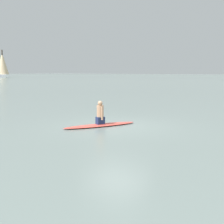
{
  "coord_description": "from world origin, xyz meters",
  "views": [
    {
      "loc": [
        -10.87,
        -7.43,
        2.23
      ],
      "look_at": [
        -0.19,
        0.1,
        0.58
      ],
      "focal_mm": 52.27,
      "sensor_mm": 36.0,
      "label": 1
    }
  ],
  "objects": [
    {
      "name": "ground_plane",
      "position": [
        0.0,
        0.0,
        0.0
      ],
      "size": [
        400.0,
        400.0,
        0.0
      ],
      "primitive_type": "plane",
      "color": "slate"
    },
    {
      "name": "surfboard",
      "position": [
        -0.48,
        0.48,
        0.05
      ],
      "size": [
        3.19,
        1.91,
        0.09
      ],
      "primitive_type": "ellipsoid",
      "rotation": [
        0.0,
        0.0,
        2.71
      ],
      "color": "#D84C3F",
      "rests_on": "ground"
    },
    {
      "name": "sailboat_near_right",
      "position": [
        59.08,
        87.56,
        4.35
      ],
      "size": [
        5.72,
        5.72,
        9.3
      ],
      "rotation": [
        0.0,
        0.0,
        -2.22
      ],
      "color": "silver",
      "rests_on": "ground"
    },
    {
      "name": "person_paddler",
      "position": [
        -0.48,
        0.48,
        0.52
      ],
      "size": [
        0.39,
        0.41,
        0.95
      ],
      "rotation": [
        0.0,
        0.0,
        2.71
      ],
      "color": "navy",
      "rests_on": "surfboard"
    }
  ]
}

